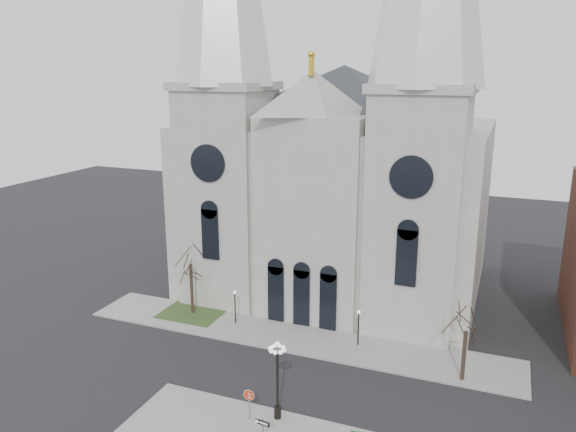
% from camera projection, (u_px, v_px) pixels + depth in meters
% --- Properties ---
extents(ground, '(160.00, 160.00, 0.00)m').
position_uv_depth(ground, '(238.00, 401.00, 41.04)').
color(ground, black).
rests_on(ground, ground).
extents(sidewalk_far, '(40.00, 6.00, 0.14)m').
position_uv_depth(sidewalk_far, '(292.00, 336.00, 50.91)').
color(sidewalk_far, gray).
rests_on(sidewalk_far, ground).
extents(grass_patch, '(6.00, 5.00, 0.18)m').
position_uv_depth(grass_patch, '(193.00, 313.00, 55.74)').
color(grass_patch, '#2B3F1B').
rests_on(grass_patch, ground).
extents(cathedral, '(33.00, 26.66, 54.00)m').
position_uv_depth(cathedral, '(335.00, 121.00, 56.92)').
color(cathedral, '#A3A098').
rests_on(cathedral, ground).
extents(tree_left, '(3.20, 3.20, 7.50)m').
position_uv_depth(tree_left, '(190.00, 261.00, 54.35)').
color(tree_left, '#2D2019').
rests_on(tree_left, ground).
extents(tree_right, '(3.20, 3.20, 6.00)m').
position_uv_depth(tree_right, '(466.00, 328.00, 42.64)').
color(tree_right, '#2D2019').
rests_on(tree_right, ground).
extents(ped_lamp_left, '(0.32, 0.32, 3.26)m').
position_uv_depth(ped_lamp_left, '(235.00, 301.00, 52.94)').
color(ped_lamp_left, black).
rests_on(ped_lamp_left, sidewalk_far).
extents(ped_lamp_right, '(0.32, 0.32, 3.26)m').
position_uv_depth(ped_lamp_right, '(359.00, 322.00, 48.64)').
color(ped_lamp_right, black).
rests_on(ped_lamp_right, sidewalk_far).
extents(stop_sign, '(0.79, 0.30, 2.30)m').
position_uv_depth(stop_sign, '(249.00, 398.00, 38.31)').
color(stop_sign, slate).
rests_on(stop_sign, sidewalk_near).
extents(globe_lamp, '(1.38, 1.38, 5.80)m').
position_uv_depth(globe_lamp, '(277.00, 370.00, 37.97)').
color(globe_lamp, black).
rests_on(globe_lamp, sidewalk_near).
extents(one_way_sign, '(1.02, 0.17, 2.33)m').
position_uv_depth(one_way_sign, '(263.00, 429.00, 35.10)').
color(one_way_sign, slate).
rests_on(one_way_sign, sidewalk_near).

